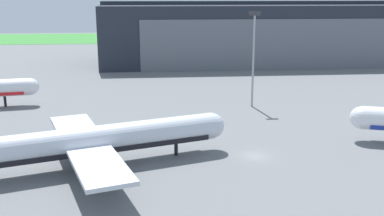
{
  "coord_description": "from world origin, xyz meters",
  "views": [
    {
      "loc": [
        -15.59,
        -64.93,
        24.53
      ],
      "look_at": [
        -8.14,
        16.88,
        3.48
      ],
      "focal_mm": 42.81,
      "sensor_mm": 36.0,
      "label": 1
    }
  ],
  "objects": [
    {
      "name": "maintenance_hangar",
      "position": [
        22.17,
        94.91,
        10.16
      ],
      "size": [
        107.72,
        36.15,
        21.25
      ],
      "color": "#232833",
      "rests_on": "ground_plane"
    },
    {
      "name": "ground_plane",
      "position": [
        0.0,
        0.0,
        0.0
      ],
      "size": [
        440.0,
        440.0,
        0.0
      ],
      "primitive_type": "plane",
      "color": "slate"
    },
    {
      "name": "grass_field_strip",
      "position": [
        0.0,
        185.56,
        0.04
      ],
      "size": [
        440.0,
        56.0,
        0.08
      ],
      "primitive_type": "cube",
      "color": "#3C8538",
      "rests_on": "ground_plane"
    },
    {
      "name": "airliner_near_right",
      "position": [
        -24.14,
        -2.48,
        3.86
      ],
      "size": [
        39.49,
        32.1,
        13.09
      ],
      "color": "silver",
      "rests_on": "ground_plane"
    },
    {
      "name": "apron_light_mast",
      "position": [
        6.28,
        30.65,
        11.84
      ],
      "size": [
        2.4,
        0.5,
        20.35
      ],
      "color": "#99999E",
      "rests_on": "ground_plane"
    }
  ]
}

